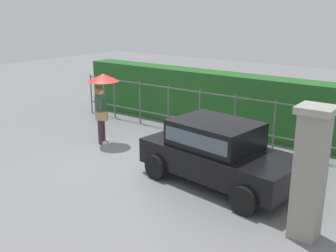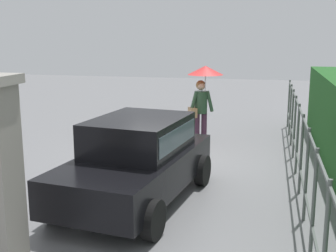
# 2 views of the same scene
# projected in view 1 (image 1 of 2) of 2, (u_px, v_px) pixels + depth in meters

# --- Properties ---
(ground_plane) EXTENTS (40.00, 40.00, 0.00)m
(ground_plane) POSITION_uv_depth(u_px,v_px,m) (141.00, 159.00, 10.95)
(ground_plane) COLOR slate
(car) EXTENTS (3.90, 2.26, 1.48)m
(car) POSITION_uv_depth(u_px,v_px,m) (218.00, 150.00, 9.26)
(car) COLOR black
(car) RESTS_ON ground
(pedestrian) EXTENTS (0.92, 0.92, 2.11)m
(pedestrian) POSITION_uv_depth(u_px,v_px,m) (102.00, 93.00, 11.84)
(pedestrian) COLOR #47283D
(pedestrian) RESTS_ON ground
(gate_pillar) EXTENTS (0.60, 0.60, 2.42)m
(gate_pillar) POSITION_uv_depth(u_px,v_px,m) (310.00, 173.00, 6.92)
(gate_pillar) COLOR gray
(gate_pillar) RESTS_ON ground
(fence_section) EXTENTS (11.17, 0.05, 1.50)m
(fence_section) POSITION_uv_depth(u_px,v_px,m) (217.00, 114.00, 12.35)
(fence_section) COLOR #59605B
(fence_section) RESTS_ON ground
(hedge_row) EXTENTS (12.12, 0.90, 1.90)m
(hedge_row) POSITION_uv_depth(u_px,v_px,m) (234.00, 103.00, 13.16)
(hedge_row) COLOR #235B23
(hedge_row) RESTS_ON ground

